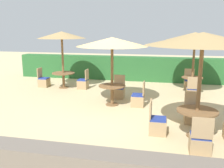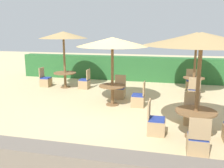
{
  "view_description": "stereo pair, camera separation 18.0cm",
  "coord_description": "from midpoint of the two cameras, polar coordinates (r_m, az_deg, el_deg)",
  "views": [
    {
      "loc": [
        1.82,
        -7.7,
        2.79
      ],
      "look_at": [
        0.0,
        0.6,
        0.9
      ],
      "focal_mm": 40.0,
      "sensor_mm": 36.0,
      "label": 1
    },
    {
      "loc": [
        1.99,
        -7.66,
        2.79
      ],
      "look_at": [
        0.0,
        0.6,
        0.9
      ],
      "focal_mm": 40.0,
      "sensor_mm": 36.0,
      "label": 2
    }
  ],
  "objects": [
    {
      "name": "patio_chair_front_right_west",
      "position": [
        6.9,
        10.71,
        -9.16
      ],
      "size": [
        0.46,
        0.46,
        0.93
      ],
      "rotation": [
        0.0,
        0.0,
        -1.57
      ],
      "color": "tan",
      "rests_on": "ground_plane"
    },
    {
      "name": "parasol_center",
      "position": [
        8.97,
        0.66,
        9.55
      ],
      "size": [
        2.57,
        2.57,
        2.49
      ],
      "color": "brown",
      "rests_on": "ground_plane"
    },
    {
      "name": "patio_chair_back_right_north",
      "position": [
        12.31,
        17.99,
        0.07
      ],
      "size": [
        0.46,
        0.46,
        0.93
      ],
      "rotation": [
        0.0,
        0.0,
        3.14
      ],
      "color": "tan",
      "rests_on": "ground_plane"
    },
    {
      "name": "parasol_front_right",
      "position": [
        6.51,
        20.54,
        9.54
      ],
      "size": [
        2.82,
        2.82,
        2.71
      ],
      "color": "brown",
      "rests_on": "ground_plane"
    },
    {
      "name": "patio_chair_center_east",
      "position": [
        9.18,
        6.62,
        -3.53
      ],
      "size": [
        0.46,
        0.46,
        0.93
      ],
      "rotation": [
        0.0,
        0.0,
        1.57
      ],
      "color": "tan",
      "rests_on": "ground_plane"
    },
    {
      "name": "round_table_front_right",
      "position": [
        6.87,
        19.28,
        -7.04
      ],
      "size": [
        1.05,
        1.05,
        0.72
      ],
      "color": "brown",
      "rests_on": "ground_plane"
    },
    {
      "name": "patio_chair_back_left_west",
      "position": [
        12.68,
        -14.55,
        0.63
      ],
      "size": [
        0.46,
        0.46,
        0.93
      ],
      "rotation": [
        0.0,
        0.0,
        -1.57
      ],
      "color": "tan",
      "rests_on": "ground_plane"
    },
    {
      "name": "patio_chair_center_north",
      "position": [
        10.24,
        2.19,
        -1.77
      ],
      "size": [
        0.46,
        0.46,
        0.93
      ],
      "rotation": [
        0.0,
        0.0,
        3.14
      ],
      "color": "tan",
      "rests_on": "ground_plane"
    },
    {
      "name": "parasol_back_right",
      "position": [
        11.18,
        19.27,
        10.21
      ],
      "size": [
        2.42,
        2.42,
        2.65
      ],
      "color": "brown",
      "rests_on": "ground_plane"
    },
    {
      "name": "ground_plane",
      "position": [
        8.39,
        -0.35,
        -6.88
      ],
      "size": [
        40.0,
        40.0,
        0.0
      ],
      "primitive_type": "plane",
      "color": "#C6B284"
    },
    {
      "name": "parasol_back_left",
      "position": [
        11.99,
        -10.63,
        10.89
      ],
      "size": [
        2.25,
        2.25,
        2.67
      ],
      "color": "brown",
      "rests_on": "ground_plane"
    },
    {
      "name": "stone_border",
      "position": [
        5.27,
        -9.89,
        -16.69
      ],
      "size": [
        10.0,
        0.56,
        0.46
      ],
      "primitive_type": "cube",
      "color": "#6B6056",
      "rests_on": "ground_plane"
    },
    {
      "name": "hedge_row",
      "position": [
        13.79,
        5.47,
        3.55
      ],
      "size": [
        13.0,
        0.7,
        1.3
      ],
      "primitive_type": "cube",
      "color": "#28602D",
      "rests_on": "ground_plane"
    },
    {
      "name": "round_table_center",
      "position": [
        9.23,
        0.64,
        -1.36
      ],
      "size": [
        0.99,
        0.99,
        0.75
      ],
      "color": "brown",
      "rests_on": "ground_plane"
    },
    {
      "name": "round_table_back_right",
      "position": [
        11.4,
        18.58,
        0.49
      ],
      "size": [
        0.9,
        0.9,
        0.73
      ],
      "color": "brown",
      "rests_on": "ground_plane"
    },
    {
      "name": "patio_chair_front_right_north",
      "position": [
        7.92,
        18.35,
        -6.74
      ],
      "size": [
        0.46,
        0.46,
        0.93
      ],
      "rotation": [
        0.0,
        0.0,
        3.14
      ],
      "color": "tan",
      "rests_on": "ground_plane"
    },
    {
      "name": "patio_chair_front_right_south",
      "position": [
        6.1,
        19.79,
        -12.71
      ],
      "size": [
        0.46,
        0.46,
        0.93
      ],
      "color": "tan",
      "rests_on": "ground_plane"
    },
    {
      "name": "patio_chair_back_left_east",
      "position": [
        11.9,
        -5.85,
        0.2
      ],
      "size": [
        0.46,
        0.46,
        0.93
      ],
      "rotation": [
        0.0,
        0.0,
        1.57
      ],
      "color": "tan",
      "rests_on": "ground_plane"
    },
    {
      "name": "round_table_back_left",
      "position": [
        12.18,
        -10.27,
        1.88
      ],
      "size": [
        1.07,
        1.07,
        0.74
      ],
      "color": "brown",
      "rests_on": "ground_plane"
    },
    {
      "name": "patio_chair_back_right_south",
      "position": [
        10.61,
        18.59,
        -1.92
      ],
      "size": [
        0.46,
        0.46,
        0.93
      ],
      "color": "tan",
      "rests_on": "ground_plane"
    }
  ]
}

